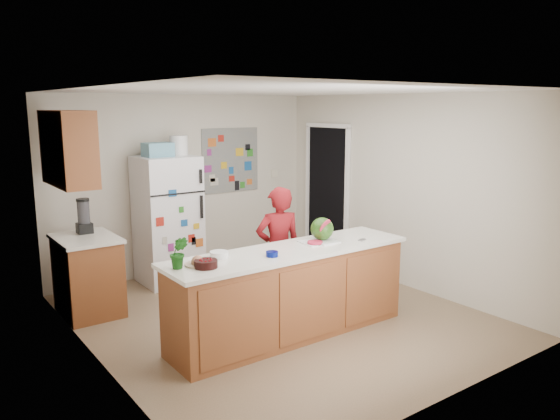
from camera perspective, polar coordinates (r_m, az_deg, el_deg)
floor at (r=6.31m, az=-0.26°, el=-11.08°), size 4.00×4.50×0.02m
wall_back at (r=7.88m, az=-9.92°, el=2.67°), size 4.00×0.02×2.50m
wall_left at (r=5.08m, az=-19.03°, el=-2.22°), size 0.02×4.50×2.50m
wall_right at (r=7.30m, az=12.65°, el=1.93°), size 0.02×4.50×2.50m
ceiling at (r=5.86m, az=-0.28°, el=12.44°), size 4.00×4.50×0.02m
doorway at (r=8.33m, az=5.00°, el=1.63°), size 0.03×0.85×2.04m
peninsula_base at (r=5.66m, az=1.06°, el=-8.82°), size 2.60×0.62×0.88m
peninsula_top at (r=5.53m, az=1.08°, el=-4.33°), size 2.68×0.70×0.04m
side_counter_base at (r=6.63m, az=-19.42°, el=-6.60°), size 0.60×0.80×0.86m
side_counter_top at (r=6.51m, az=-19.67°, el=-2.82°), size 0.64×0.84×0.04m
upper_cabinets at (r=6.28m, az=-21.27°, el=6.03°), size 0.35×1.00×0.80m
refrigerator at (r=7.42m, az=-11.64°, el=-1.02°), size 0.75×0.70×1.70m
fridge_top_bin at (r=7.25m, az=-12.65°, el=6.17°), size 0.35×0.28×0.18m
photo_collage at (r=8.18m, az=-5.19°, el=5.20°), size 0.95×0.01×0.95m
person at (r=6.21m, az=-0.16°, el=-4.22°), size 0.61×0.49×1.46m
blender_appliance at (r=6.65m, az=-19.82°, el=-0.70°), size 0.14×0.14×0.38m
cutting_board at (r=5.81m, az=4.08°, el=-3.33°), size 0.40×0.32×0.01m
watermelon at (r=5.84m, az=4.42°, el=-1.98°), size 0.25×0.25×0.25m
watermelon_slice at (r=5.71m, az=3.68°, el=-3.40°), size 0.16×0.16×0.02m
cherry_bowl at (r=4.95m, az=-7.75°, el=-5.59°), size 0.25×0.25×0.07m
white_bowl at (r=5.25m, az=-6.38°, el=-4.65°), size 0.21×0.21×0.06m
cobalt_bowl at (r=5.26m, az=-0.84°, el=-4.61°), size 0.12×0.12×0.05m
plate at (r=5.04m, az=-8.58°, el=-5.63°), size 0.30×0.30×0.02m
paper_towel at (r=5.76m, az=4.81°, el=-3.44°), size 0.19×0.17×0.02m
keys at (r=5.95m, az=8.57°, el=-3.10°), size 0.11×0.07×0.01m
potted_plant at (r=4.92m, az=-10.52°, el=-4.39°), size 0.21×0.20×0.30m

